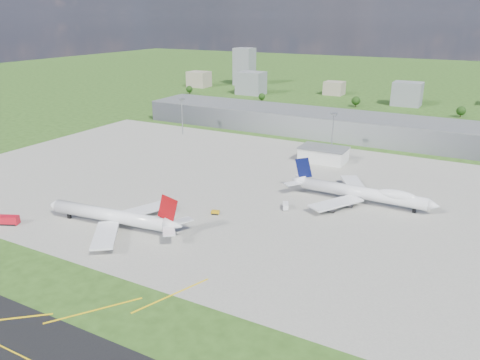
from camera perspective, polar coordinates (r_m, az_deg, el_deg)
The scene contains 20 objects.
ground at distance 326.78m, azimuth 11.26°, elevation 4.76°, with size 1400.00×1400.00×0.00m, color #2A4916.
apron at distance 224.65m, azimuth 5.11°, elevation -1.69°, with size 360.00×190.00×0.08m, color gray.
terminal at distance 339.04m, azimuth 12.12°, elevation 6.53°, with size 300.00×42.00×15.00m, color slate.
ops_building at distance 276.79m, azimuth 10.12°, elevation 3.04°, with size 26.00×16.00×8.00m, color silver.
mast_west at distance 335.58m, azimuth -7.10°, elevation 8.46°, with size 3.50×2.00×25.90m.
mast_center at distance 287.26m, azimuth 11.26°, elevation 6.39°, with size 3.50×2.00×25.90m.
airliner_red_twin at distance 194.10m, azimuth -15.08°, elevation -4.33°, with size 63.93×49.53×17.54m.
airliner_blue_quad at distance 218.19m, azimuth 14.79°, elevation -1.56°, with size 67.58×53.10×17.67m.
fire_truck at distance 213.06m, azimuth -26.39°, elevation -4.43°, with size 8.97×6.34×3.72m.
tug_yellow at distance 200.94m, azimuth -3.03°, elevation -3.99°, with size 3.88×2.94×1.72m.
van_white_near at distance 206.90m, azimuth 5.57°, elevation -3.20°, with size 4.43×5.92×2.73m.
bldg_far_w at distance 571.10m, azimuth -5.03°, elevation 12.14°, with size 24.00×20.00×18.00m, color gray.
bldg_w at distance 513.54m, azimuth 1.36°, elevation 11.73°, with size 28.00×22.00×24.00m, color slate.
bldg_cw at distance 521.15m, azimuth 11.42°, elevation 10.92°, with size 20.00×18.00×14.00m, color gray.
bldg_c at distance 473.76m, azimuth 19.70°, elevation 9.85°, with size 26.00×20.00×22.00m, color slate.
bldg_tall_w at distance 583.58m, azimuth 0.54°, elevation 13.65°, with size 22.00×20.00×44.00m, color slate.
tree_far_w at distance 519.46m, azimuth -6.21°, elevation 10.96°, with size 7.20×7.20×8.80m.
tree_w at distance 470.38m, azimuth 2.68°, elevation 10.13°, with size 6.75×6.75×8.25m.
tree_c at distance 453.49m, azimuth 13.96°, elevation 9.36°, with size 8.10×8.10×9.90m.
tree_e at distance 435.17m, azimuth 25.35°, elevation 7.63°, with size 7.65×7.65×9.35m.
Camera 1 is at (91.79, -153.08, 80.64)m, focal length 35.00 mm.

